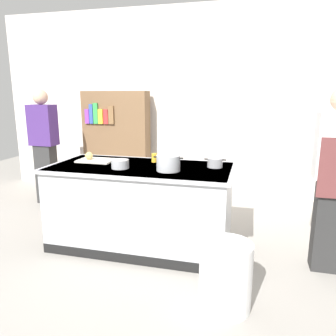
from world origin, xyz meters
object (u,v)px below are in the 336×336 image
(sauce_pan, at_px, (215,163))
(person_guest, at_px, (44,144))
(mixing_bowl, at_px, (120,164))
(juice_cup, at_px, (154,158))
(bookshelf, at_px, (117,143))
(trash_bin, at_px, (225,276))
(person_chef, at_px, (335,177))
(stock_pot, at_px, (168,163))
(onion, at_px, (89,156))

(sauce_pan, distance_m, person_guest, 2.81)
(mixing_bowl, distance_m, person_guest, 2.08)
(sauce_pan, xyz_separation_m, juice_cup, (-0.69, 0.09, 0.00))
(sauce_pan, distance_m, bookshelf, 2.47)
(mixing_bowl, relative_size, trash_bin, 0.33)
(mixing_bowl, bearing_deg, trash_bin, -32.55)
(sauce_pan, relative_size, juice_cup, 2.27)
(mixing_bowl, height_order, trash_bin, mixing_bowl)
(juice_cup, height_order, person_chef, person_chef)
(juice_cup, bearing_deg, bookshelf, 126.13)
(mixing_bowl, distance_m, person_chef, 2.06)
(stock_pot, relative_size, mixing_bowl, 1.68)
(onion, distance_m, trash_bin, 2.05)
(mixing_bowl, relative_size, person_guest, 0.11)
(onion, height_order, bookshelf, bookshelf)
(juice_cup, height_order, trash_bin, juice_cup)
(mixing_bowl, bearing_deg, juice_cup, 56.91)
(sauce_pan, bearing_deg, onion, -177.83)
(person_chef, distance_m, bookshelf, 3.48)
(onion, height_order, trash_bin, onion)
(person_guest, xyz_separation_m, bookshelf, (0.84, 0.77, -0.06))
(onion, xyz_separation_m, person_guest, (-1.24, 0.93, -0.05))
(person_chef, bearing_deg, stock_pot, 108.23)
(sauce_pan, relative_size, person_guest, 0.13)
(person_chef, bearing_deg, juice_cup, 96.19)
(stock_pot, relative_size, person_guest, 0.18)
(stock_pot, distance_m, sauce_pan, 0.52)
(trash_bin, bearing_deg, juice_cup, 128.88)
(person_guest, bearing_deg, mixing_bowl, 58.68)
(onion, bearing_deg, trash_bin, -30.97)
(onion, relative_size, stock_pot, 0.29)
(mixing_bowl, xyz_separation_m, bookshelf, (-0.88, 1.95, -0.09))
(person_guest, bearing_deg, onion, 56.12)
(trash_bin, bearing_deg, onion, 149.03)
(sauce_pan, bearing_deg, juice_cup, 172.63)
(trash_bin, bearing_deg, stock_pot, 130.67)
(onion, distance_m, mixing_bowl, 0.54)
(onion, distance_m, stock_pot, 1.02)
(trash_bin, height_order, person_chef, person_chef)
(onion, height_order, person_chef, person_chef)
(stock_pot, xyz_separation_m, trash_bin, (0.66, -0.77, -0.71))
(onion, bearing_deg, mixing_bowl, -26.92)
(stock_pot, bearing_deg, person_chef, 2.72)
(person_chef, bearing_deg, bookshelf, 73.31)
(onion, distance_m, bookshelf, 1.75)
(sauce_pan, xyz_separation_m, mixing_bowl, (-0.95, -0.30, -0.00))
(stock_pot, bearing_deg, bookshelf, 125.89)
(stock_pot, distance_m, trash_bin, 1.23)
(juice_cup, relative_size, trash_bin, 0.18)
(bookshelf, bearing_deg, sauce_pan, -41.99)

